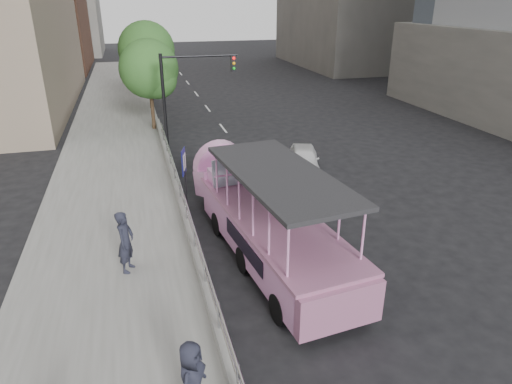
{
  "coord_description": "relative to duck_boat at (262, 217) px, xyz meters",
  "views": [
    {
      "loc": [
        -4.56,
        -12.61,
        7.89
      ],
      "look_at": [
        -0.69,
        1.58,
        1.6
      ],
      "focal_mm": 32.0,
      "sensor_mm": 36.0,
      "label": 1
    }
  ],
  "objects": [
    {
      "name": "pedestrian_far",
      "position": [
        -3.2,
        -6.31,
        -0.06
      ],
      "size": [
        0.87,
        0.98,
        1.67
      ],
      "primitive_type": "imported",
      "rotation": [
        0.0,
        0.0,
        1.05
      ],
      "color": "#212331",
      "rests_on": "sidewalk"
    },
    {
      "name": "kerb_wall",
      "position": [
        -2.31,
        1.58,
        -0.72
      ],
      "size": [
        0.24,
        30.0,
        0.36
      ],
      "primitive_type": "cube",
      "color": "gray",
      "rests_on": "sidewalk"
    },
    {
      "name": "pedestrian_near",
      "position": [
        -4.37,
        -0.68,
        0.07
      ],
      "size": [
        0.7,
        0.83,
        1.93
      ],
      "primitive_type": "imported",
      "rotation": [
        0.0,
        0.0,
        1.18
      ],
      "color": "#212331",
      "rests_on": "sidewalk"
    },
    {
      "name": "street_tree_far",
      "position": [
        -2.29,
        21.51,
        3.11
      ],
      "size": [
        3.97,
        3.97,
        6.45
      ],
      "color": "#3B2C1B",
      "rests_on": "ground"
    },
    {
      "name": "duck_boat",
      "position": [
        0.0,
        0.0,
        0.0
      ],
      "size": [
        3.48,
        9.93,
        3.23
      ],
      "color": "black",
      "rests_on": "ground"
    },
    {
      "name": "ground",
      "position": [
        0.81,
        -0.42,
        -1.2
      ],
      "size": [
        160.0,
        160.0,
        0.0
      ],
      "primitive_type": "plane",
      "color": "black"
    },
    {
      "name": "guardrail",
      "position": [
        -2.31,
        1.58,
        -0.05
      ],
      "size": [
        0.07,
        22.0,
        0.71
      ],
      "color": "#B0B1B5",
      "rests_on": "kerb_wall"
    },
    {
      "name": "street_tree_near",
      "position": [
        -2.49,
        15.51,
        2.62
      ],
      "size": [
        3.52,
        3.52,
        5.72
      ],
      "color": "#3B2C1B",
      "rests_on": "ground"
    },
    {
      "name": "parking_sign",
      "position": [
        -2.19,
        2.58,
        0.63
      ],
      "size": [
        0.21,
        0.64,
        2.93
      ],
      "color": "black",
      "rests_on": "ground"
    },
    {
      "name": "traffic_signal",
      "position": [
        -0.9,
        12.08,
        2.3
      ],
      "size": [
        4.2,
        0.32,
        5.2
      ],
      "color": "black",
      "rests_on": "ground"
    },
    {
      "name": "car",
      "position": [
        4.06,
        6.75,
        -0.59
      ],
      "size": [
        2.48,
        3.84,
        1.22
      ],
      "primitive_type": "imported",
      "rotation": [
        0.0,
        0.0,
        -0.32
      ],
      "color": "silver",
      "rests_on": "ground"
    },
    {
      "name": "sidewalk",
      "position": [
        -4.94,
        9.58,
        -1.05
      ],
      "size": [
        5.5,
        80.0,
        0.3
      ],
      "primitive_type": "cube",
      "color": "#9B9A95",
      "rests_on": "ground"
    }
  ]
}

